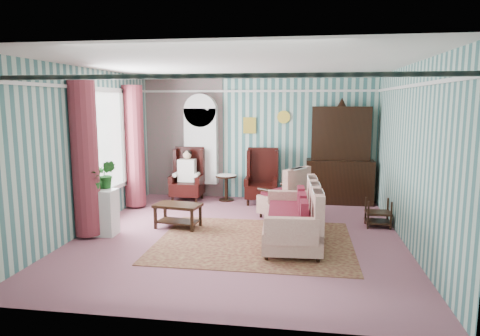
# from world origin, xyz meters

# --- Properties ---
(floor) EXTENTS (6.00, 6.00, 0.00)m
(floor) POSITION_xyz_m (0.00, 0.00, 0.00)
(floor) COLOR #925466
(floor) RESTS_ON ground
(room_shell) EXTENTS (5.53, 6.02, 2.91)m
(room_shell) POSITION_xyz_m (-0.62, 0.18, 2.01)
(room_shell) COLOR #396967
(room_shell) RESTS_ON ground
(bookcase) EXTENTS (0.80, 0.28, 2.24)m
(bookcase) POSITION_xyz_m (-1.35, 2.84, 1.12)
(bookcase) COLOR white
(bookcase) RESTS_ON floor
(dresser_hutch) EXTENTS (1.50, 0.56, 2.36)m
(dresser_hutch) POSITION_xyz_m (1.90, 2.72, 1.18)
(dresser_hutch) COLOR black
(dresser_hutch) RESTS_ON floor
(wingback_left) EXTENTS (0.76, 0.80, 1.25)m
(wingback_left) POSITION_xyz_m (-1.60, 2.45, 0.62)
(wingback_left) COLOR black
(wingback_left) RESTS_ON floor
(wingback_right) EXTENTS (0.76, 0.80, 1.25)m
(wingback_right) POSITION_xyz_m (0.15, 2.45, 0.62)
(wingback_right) COLOR black
(wingback_right) RESTS_ON floor
(seated_woman) EXTENTS (0.44, 0.40, 1.18)m
(seated_woman) POSITION_xyz_m (-1.60, 2.45, 0.59)
(seated_woman) COLOR white
(seated_woman) RESTS_ON floor
(round_side_table) EXTENTS (0.50, 0.50, 0.60)m
(round_side_table) POSITION_xyz_m (-0.70, 2.60, 0.30)
(round_side_table) COLOR black
(round_side_table) RESTS_ON floor
(nest_table) EXTENTS (0.45, 0.38, 0.54)m
(nest_table) POSITION_xyz_m (2.47, 0.90, 0.27)
(nest_table) COLOR black
(nest_table) RESTS_ON floor
(plant_stand) EXTENTS (0.55, 0.35, 0.80)m
(plant_stand) POSITION_xyz_m (-2.40, -0.30, 0.40)
(plant_stand) COLOR silver
(plant_stand) RESTS_ON floor
(rug) EXTENTS (3.20, 2.60, 0.01)m
(rug) POSITION_xyz_m (0.30, -0.30, 0.01)
(rug) COLOR #4F1C1A
(rug) RESTS_ON floor
(sofa) EXTENTS (1.20, 2.06, 1.09)m
(sofa) POSITION_xyz_m (0.90, -0.21, 0.54)
(sofa) COLOR beige
(sofa) RESTS_ON floor
(floral_armchair) EXTENTS (1.12, 1.14, 1.06)m
(floral_armchair) POSITION_xyz_m (0.70, 1.32, 0.53)
(floral_armchair) COLOR beige
(floral_armchair) RESTS_ON floor
(coffee_table) EXTENTS (0.89, 0.60, 0.45)m
(coffee_table) POSITION_xyz_m (-1.19, 0.30, 0.22)
(coffee_table) COLOR black
(coffee_table) RESTS_ON floor
(potted_plant_a) EXTENTS (0.42, 0.40, 0.38)m
(potted_plant_a) POSITION_xyz_m (-2.40, -0.44, 0.99)
(potted_plant_a) COLOR #1A4816
(potted_plant_a) RESTS_ON plant_stand
(potted_plant_b) EXTENTS (0.30, 0.26, 0.50)m
(potted_plant_b) POSITION_xyz_m (-2.30, -0.16, 1.05)
(potted_plant_b) COLOR #28551A
(potted_plant_b) RESTS_ON plant_stand
(potted_plant_c) EXTENTS (0.24, 0.24, 0.37)m
(potted_plant_c) POSITION_xyz_m (-2.45, -0.20, 0.99)
(potted_plant_c) COLOR #244C17
(potted_plant_c) RESTS_ON plant_stand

